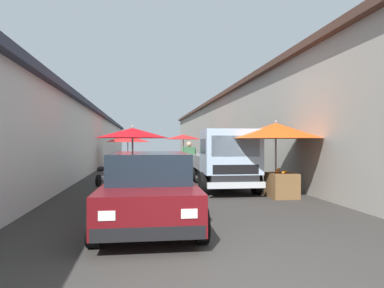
# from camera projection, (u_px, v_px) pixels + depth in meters

# --- Properties ---
(ground) EXTENTS (90.00, 90.00, 0.00)m
(ground) POSITION_uv_depth(u_px,v_px,m) (166.00, 174.00, 17.24)
(ground) COLOR #33302D
(building_left_whitewash) EXTENTS (49.80, 7.50, 3.61)m
(building_left_whitewash) POSITION_uv_depth(u_px,v_px,m) (31.00, 140.00, 18.32)
(building_left_whitewash) COLOR silver
(building_left_whitewash) RESTS_ON ground
(building_right_concrete) EXTENTS (49.80, 7.50, 4.85)m
(building_right_concrete) POSITION_uv_depth(u_px,v_px,m) (281.00, 130.00, 20.58)
(building_right_concrete) COLOR #A39E93
(building_right_concrete) RESTS_ON ground
(fruit_stall_mid_lane) EXTENTS (2.78, 2.78, 2.34)m
(fruit_stall_mid_lane) POSITION_uv_depth(u_px,v_px,m) (277.00, 137.00, 9.99)
(fruit_stall_mid_lane) COLOR #9E9EA3
(fruit_stall_mid_lane) RESTS_ON ground
(fruit_stall_far_right) EXTENTS (2.40, 2.40, 2.25)m
(fruit_stall_far_right) POSITION_uv_depth(u_px,v_px,m) (183.00, 143.00, 21.00)
(fruit_stall_far_right) COLOR #9E9EA3
(fruit_stall_far_right) RESTS_ON ground
(fruit_stall_near_right) EXTENTS (2.78, 2.78, 2.22)m
(fruit_stall_near_right) POSITION_uv_depth(u_px,v_px,m) (128.00, 141.00, 20.62)
(fruit_stall_near_right) COLOR #9E9EA3
(fruit_stall_near_right) RESTS_ON ground
(fruit_stall_near_left) EXTENTS (2.26, 2.26, 2.19)m
(fruit_stall_near_left) POSITION_uv_depth(u_px,v_px,m) (134.00, 143.00, 10.05)
(fruit_stall_near_left) COLOR #9E9EA3
(fruit_stall_near_left) RESTS_ON ground
(hatchback_car) EXTENTS (3.96, 2.02, 1.45)m
(hatchback_car) POSITION_uv_depth(u_px,v_px,m) (150.00, 188.00, 6.61)
(hatchback_car) COLOR #600F14
(hatchback_car) RESTS_ON ground
(delivery_truck) EXTENTS (4.98, 2.11, 2.08)m
(delivery_truck) POSITION_uv_depth(u_px,v_px,m) (225.00, 161.00, 11.09)
(delivery_truck) COLOR black
(delivery_truck) RESTS_ON ground
(vendor_by_crates) EXTENTS (0.37, 0.63, 1.70)m
(vendor_by_crates) POSITION_uv_depth(u_px,v_px,m) (189.00, 159.00, 13.58)
(vendor_by_crates) COLOR #232328
(vendor_by_crates) RESTS_ON ground
(parked_scooter) EXTENTS (1.68, 0.53, 1.14)m
(parked_scooter) POSITION_uv_depth(u_px,v_px,m) (104.00, 173.00, 12.90)
(parked_scooter) COLOR black
(parked_scooter) RESTS_ON ground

